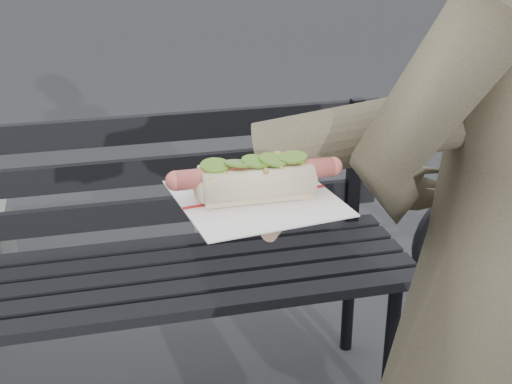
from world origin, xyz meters
TOP-DOWN VIEW (x-y plane):
  - park_bench at (-0.10, 0.98)m, footprint 1.50×0.44m
  - person at (0.42, 0.06)m, footprint 0.74×0.60m
  - held_hotdog at (0.20, 0.03)m, footprint 0.64×0.30m

SIDE VIEW (x-z plane):
  - park_bench at x=-0.10m, z-range 0.08..0.96m
  - person at x=0.42m, z-range 0.00..1.74m
  - held_hotdog at x=0.20m, z-range 1.05..1.25m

